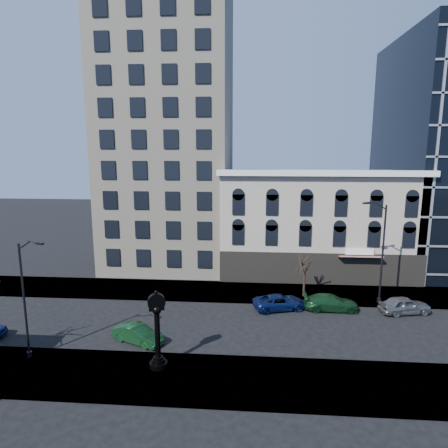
{
  "coord_description": "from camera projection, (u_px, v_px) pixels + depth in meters",
  "views": [
    {
      "loc": [
        4.73,
        -31.38,
        14.86
      ],
      "look_at": [
        2.0,
        4.0,
        8.0
      ],
      "focal_mm": 32.0,
      "sensor_mm": 36.0,
      "label": 1
    }
  ],
  "objects": [
    {
      "name": "sidewalk_far",
      "position": [
        208.0,
        291.0,
        41.72
      ],
      "size": [
        160.0,
        6.0,
        0.12
      ],
      "primitive_type": "cube",
      "color": "#9C988E",
      "rests_on": "ground"
    },
    {
      "name": "car_far_a",
      "position": [
        280.0,
        302.0,
        37.07
      ],
      "size": [
        5.36,
        3.53,
        1.37
      ],
      "primitive_type": "imported",
      "rotation": [
        0.0,
        0.0,
        1.85
      ],
      "color": "#0C194C",
      "rests_on": "ground"
    },
    {
      "name": "victorian_row",
      "position": [
        315.0,
        223.0,
        47.41
      ],
      "size": [
        22.6,
        11.19,
        12.5
      ],
      "color": "#AC9E8D",
      "rests_on": "ground"
    },
    {
      "name": "cream_tower",
      "position": [
        168.0,
        110.0,
        49.18
      ],
      "size": [
        15.9,
        15.4,
        42.5
      ],
      "color": "beige",
      "rests_on": "ground"
    },
    {
      "name": "car_near_b",
      "position": [
        138.0,
        334.0,
        30.73
      ],
      "size": [
        4.4,
        3.04,
        1.37
      ],
      "primitive_type": "imported",
      "rotation": [
        0.0,
        0.0,
        1.15
      ],
      "color": "#143F1E",
      "rests_on": "ground"
    },
    {
      "name": "ground",
      "position": [
        197.0,
        325.0,
        33.9
      ],
      "size": [
        160.0,
        160.0,
        0.0
      ],
      "primitive_type": "plane",
      "color": "black",
      "rests_on": "ground"
    },
    {
      "name": "street_clock",
      "position": [
        157.0,
        333.0,
        26.76
      ],
      "size": [
        1.24,
        1.24,
        5.48
      ],
      "rotation": [
        0.0,
        0.0,
        0.36
      ],
      "color": "black",
      "rests_on": "sidewalk_near"
    },
    {
      "name": "car_far_c",
      "position": [
        405.0,
        305.0,
        36.12
      ],
      "size": [
        4.84,
        2.73,
        1.55
      ],
      "primitive_type": "imported",
      "rotation": [
        0.0,
        0.0,
        1.78
      ],
      "color": "#595B60",
      "rests_on": "ground"
    },
    {
      "name": "car_far_b",
      "position": [
        331.0,
        302.0,
        36.87
      ],
      "size": [
        5.02,
        2.05,
        1.46
      ],
      "primitive_type": "imported",
      "rotation": [
        0.0,
        0.0,
        1.57
      ],
      "color": "#143F1E",
      "rests_on": "ground"
    },
    {
      "name": "street_lamp_near",
      "position": [
        28.0,
        268.0,
        27.03
      ],
      "size": [
        2.22,
        0.9,
        8.84
      ],
      "rotation": [
        0.0,
        0.0,
        -0.3
      ],
      "color": "black",
      "rests_on": "sidewalk_near"
    },
    {
      "name": "sidewalk_near",
      "position": [
        179.0,
        377.0,
        26.05
      ],
      "size": [
        160.0,
        6.0,
        0.12
      ],
      "primitive_type": "cube",
      "color": "#9C988E",
      "rests_on": "ground"
    },
    {
      "name": "street_lamp_far",
      "position": [
        377.0,
        225.0,
        37.02
      ],
      "size": [
        2.6,
        0.55,
        10.06
      ],
      "rotation": [
        0.0,
        0.0,
        3.24
      ],
      "color": "black",
      "rests_on": "sidewalk_far"
    },
    {
      "name": "bare_tree_far",
      "position": [
        305.0,
        260.0,
        39.45
      ],
      "size": [
        2.9,
        2.9,
        4.98
      ],
      "color": "#2F1F17",
      "rests_on": "sidewalk_far"
    }
  ]
}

